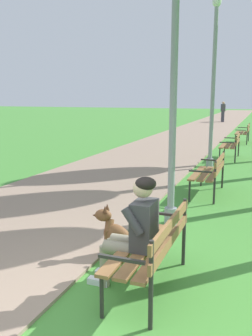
{
  "coord_description": "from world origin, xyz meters",
  "views": [
    {
      "loc": [
        1.58,
        -2.73,
        2.07
      ],
      "look_at": [
        -0.54,
        2.79,
        0.9
      ],
      "focal_mm": 39.02,
      "sensor_mm": 36.0,
      "label": 1
    }
  ],
  "objects_px": {
    "park_bench_furthest": "(244,132)",
    "lamp_post_near": "(173,96)",
    "lamp_post_mid": "(213,83)",
    "person_seated_on_near_bench": "(135,228)",
    "pedestrian_further_distant": "(223,112)",
    "pedestrian_distant": "(223,112)",
    "park_bench_mid": "(210,171)",
    "dog_brown": "(121,239)",
    "park_bench_near": "(154,244)",
    "park_bench_far": "(232,144)"
  },
  "relations": [
    {
      "from": "park_bench_near",
      "to": "pedestrian_further_distant",
      "type": "xyz_separation_m",
      "value": [
        -2.35,
        27.28,
        0.33
      ]
    },
    {
      "from": "park_bench_mid",
      "to": "lamp_post_mid",
      "type": "height_order",
      "value": "lamp_post_mid"
    },
    {
      "from": "pedestrian_distant",
      "to": "park_bench_mid",
      "type": "bearing_deg",
      "value": -84.3
    },
    {
      "from": "park_bench_far",
      "to": "pedestrian_distant",
      "type": "height_order",
      "value": "pedestrian_distant"
    },
    {
      "from": "park_bench_furthest",
      "to": "park_bench_mid",
      "type": "bearing_deg",
      "value": -90.71
    },
    {
      "from": "pedestrian_further_distant",
      "to": "dog_brown",
      "type": "bearing_deg",
      "value": -86.28
    },
    {
      "from": "park_bench_furthest",
      "to": "lamp_post_near",
      "type": "relative_size",
      "value": 0.38
    },
    {
      "from": "park_bench_near",
      "to": "park_bench_mid",
      "type": "distance_m",
      "value": 4.16
    },
    {
      "from": "lamp_post_near",
      "to": "pedestrian_further_distant",
      "type": "relative_size",
      "value": 2.42
    },
    {
      "from": "pedestrian_further_distant",
      "to": "person_seated_on_near_bench",
      "type": "bearing_deg",
      "value": -85.51
    },
    {
      "from": "park_bench_mid",
      "to": "person_seated_on_near_bench",
      "type": "height_order",
      "value": "person_seated_on_near_bench"
    },
    {
      "from": "pedestrian_distant",
      "to": "park_bench_near",
      "type": "bearing_deg",
      "value": -85.19
    },
    {
      "from": "person_seated_on_near_bench",
      "to": "pedestrian_further_distant",
      "type": "xyz_separation_m",
      "value": [
        -2.14,
        27.31,
        0.16
      ]
    },
    {
      "from": "lamp_post_near",
      "to": "park_bench_furthest",
      "type": "bearing_deg",
      "value": 87.87
    },
    {
      "from": "lamp_post_mid",
      "to": "pedestrian_further_distant",
      "type": "bearing_deg",
      "value": 95.45
    },
    {
      "from": "lamp_post_near",
      "to": "pedestrian_further_distant",
      "type": "bearing_deg",
      "value": 94.61
    },
    {
      "from": "lamp_post_mid",
      "to": "pedestrian_distant",
      "type": "bearing_deg",
      "value": 95.31
    },
    {
      "from": "person_seated_on_near_bench",
      "to": "park_bench_far",
      "type": "bearing_deg",
      "value": 88.65
    },
    {
      "from": "lamp_post_near",
      "to": "park_bench_far",
      "type": "bearing_deg",
      "value": 87.37
    },
    {
      "from": "park_bench_near",
      "to": "lamp_post_mid",
      "type": "distance_m",
      "value": 7.32
    },
    {
      "from": "park_bench_mid",
      "to": "dog_brown",
      "type": "distance_m",
      "value": 3.63
    },
    {
      "from": "park_bench_furthest",
      "to": "lamp_post_mid",
      "type": "xyz_separation_m",
      "value": [
        -0.54,
        -6.57,
        1.92
      ]
    },
    {
      "from": "park_bench_furthest",
      "to": "lamp_post_near",
      "type": "height_order",
      "value": "lamp_post_near"
    },
    {
      "from": "park_bench_furthest",
      "to": "pedestrian_further_distant",
      "type": "relative_size",
      "value": 0.91
    },
    {
      "from": "park_bench_near",
      "to": "dog_brown",
      "type": "height_order",
      "value": "park_bench_near"
    },
    {
      "from": "park_bench_furthest",
      "to": "dog_brown",
      "type": "height_order",
      "value": "park_bench_furthest"
    },
    {
      "from": "person_seated_on_near_bench",
      "to": "park_bench_furthest",
      "type": "bearing_deg",
      "value": 88.64
    },
    {
      "from": "park_bench_far",
      "to": "lamp_post_near",
      "type": "height_order",
      "value": "lamp_post_near"
    },
    {
      "from": "park_bench_furthest",
      "to": "lamp_post_near",
      "type": "xyz_separation_m",
      "value": [
        -0.43,
        -11.61,
        1.55
      ]
    },
    {
      "from": "pedestrian_distant",
      "to": "park_bench_furthest",
      "type": "bearing_deg",
      "value": -79.71
    },
    {
      "from": "lamp_post_mid",
      "to": "lamp_post_near",
      "type": "bearing_deg",
      "value": -88.79
    },
    {
      "from": "pedestrian_distant",
      "to": "pedestrian_further_distant",
      "type": "distance_m",
      "value": 0.69
    },
    {
      "from": "park_bench_furthest",
      "to": "pedestrian_further_distant",
      "type": "height_order",
      "value": "pedestrian_further_distant"
    },
    {
      "from": "park_bench_near",
      "to": "park_bench_furthest",
      "type": "xyz_separation_m",
      "value": [
        0.12,
        13.62,
        0.0
      ]
    },
    {
      "from": "park_bench_furthest",
      "to": "pedestrian_distant",
      "type": "bearing_deg",
      "value": 100.29
    },
    {
      "from": "person_seated_on_near_bench",
      "to": "pedestrian_further_distant",
      "type": "bearing_deg",
      "value": 94.49
    },
    {
      "from": "park_bench_near",
      "to": "park_bench_mid",
      "type": "bearing_deg",
      "value": 90.0
    },
    {
      "from": "park_bench_furthest",
      "to": "pedestrian_distant",
      "type": "height_order",
      "value": "pedestrian_distant"
    },
    {
      "from": "lamp_post_near",
      "to": "pedestrian_distant",
      "type": "bearing_deg",
      "value": 94.47
    },
    {
      "from": "lamp_post_mid",
      "to": "park_bench_furthest",
      "type": "bearing_deg",
      "value": 85.31
    },
    {
      "from": "park_bench_far",
      "to": "pedestrian_further_distant",
      "type": "bearing_deg",
      "value": 97.34
    },
    {
      "from": "lamp_post_near",
      "to": "lamp_post_mid",
      "type": "distance_m",
      "value": 5.06
    },
    {
      "from": "park_bench_far",
      "to": "lamp_post_mid",
      "type": "xyz_separation_m",
      "value": [
        -0.43,
        -1.94,
        1.92
      ]
    },
    {
      "from": "park_bench_mid",
      "to": "person_seated_on_near_bench",
      "type": "relative_size",
      "value": 1.2
    },
    {
      "from": "person_seated_on_near_bench",
      "to": "lamp_post_near",
      "type": "distance_m",
      "value": 2.47
    },
    {
      "from": "park_bench_near",
      "to": "park_bench_far",
      "type": "distance_m",
      "value": 8.99
    },
    {
      "from": "lamp_post_near",
      "to": "lamp_post_mid",
      "type": "bearing_deg",
      "value": 91.21
    },
    {
      "from": "park_bench_far",
      "to": "lamp_post_near",
      "type": "xyz_separation_m",
      "value": [
        -0.32,
        -6.98,
        1.55
      ]
    },
    {
      "from": "park_bench_furthest",
      "to": "dog_brown",
      "type": "distance_m",
      "value": 13.06
    },
    {
      "from": "person_seated_on_near_bench",
      "to": "lamp_post_mid",
      "type": "distance_m",
      "value": 7.3
    }
  ]
}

